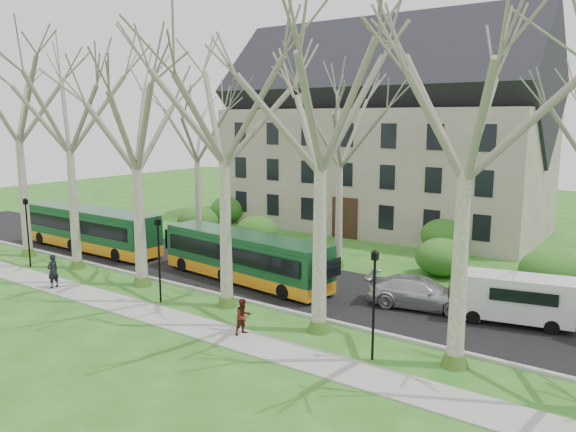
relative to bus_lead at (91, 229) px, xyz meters
The scene contains 15 objects.
ground 19.06m from the bus_lead, 12.12° to the right, with size 120.00×120.00×0.00m, color #285D1A.
sidewalk 19.73m from the bus_lead, 19.26° to the right, with size 70.00×2.00×0.06m, color gray.
road 18.70m from the bus_lead, ahead, with size 80.00×8.00×0.06m, color black.
curb 18.80m from the bus_lead, ahead, with size 80.00×0.25×0.14m, color #A5A39E.
building 24.51m from the bus_lead, 57.87° to the left, with size 26.50×12.20×16.00m.
tree_row_verge 19.70m from the bus_lead, 11.23° to the right, with size 49.00×7.00×14.00m.
tree_row_far 19.13m from the bus_lead, 22.14° to the left, with size 33.00×7.00×12.00m.
lamp_row 19.25m from the bus_lead, 15.04° to the right, with size 36.22×0.22×4.30m.
hedges 17.14m from the bus_lead, 35.76° to the left, with size 30.60×8.60×2.00m.
bus_lead is the anchor object (origin of this frame).
bus_follow 13.77m from the bus_lead, ahead, with size 11.31×2.36×2.83m, color #124121, non-canonical shape.
sedan 23.86m from the bus_lead, ahead, with size 2.13×5.23×1.52m, color #A8A8AD.
van_a 28.12m from the bus_lead, ahead, with size 5.06×1.84×2.21m, color silver, non-canonical shape.
pedestrian_a 9.08m from the bus_lead, 48.60° to the right, with size 0.68×0.45×1.87m, color black.
pedestrian_b 19.81m from the bus_lead, 17.56° to the right, with size 0.77×0.60×1.58m, color #511912.
Camera 1 is at (15.18, -19.71, 9.31)m, focal length 35.00 mm.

